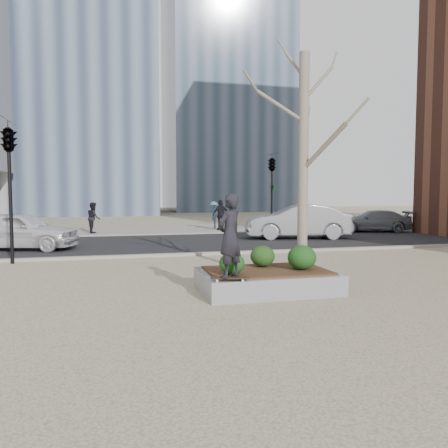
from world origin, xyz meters
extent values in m
plane|color=tan|center=(0.00, 0.00, 0.00)|extent=(120.00, 120.00, 0.00)
cube|color=black|center=(0.00, 10.00, 0.01)|extent=(60.00, 8.00, 0.02)
cube|color=gray|center=(0.00, 17.00, 0.01)|extent=(60.00, 6.00, 0.02)
cube|color=gray|center=(1.00, 0.00, 0.23)|extent=(3.00, 2.00, 0.45)
cube|color=#382314|center=(1.00, 0.00, 0.47)|extent=(2.70, 1.70, 0.04)
ellipsoid|color=#143C13|center=(0.08, -0.38, 0.72)|extent=(0.55, 0.55, 0.47)
ellipsoid|color=#153410|center=(1.04, 0.40, 0.74)|extent=(0.58, 0.58, 0.49)
ellipsoid|color=#153510|center=(1.77, -0.20, 0.77)|extent=(0.65, 0.65, 0.55)
imported|color=black|center=(-0.10, -0.88, 1.37)|extent=(0.74, 0.69, 1.69)
imported|color=silver|center=(-5.95, 9.15, 0.77)|extent=(4.71, 2.90, 1.50)
imported|color=gray|center=(6.32, 10.45, 0.85)|extent=(5.32, 2.73, 1.67)
imported|color=slate|center=(12.06, 12.95, 0.64)|extent=(4.60, 3.07, 1.24)
imported|color=black|center=(-3.49, 15.90, 0.88)|extent=(0.76, 0.92, 1.71)
imported|color=#405C73|center=(3.63, 17.20, 0.87)|extent=(0.81, 1.19, 1.70)
imported|color=black|center=(3.83, 16.07, 0.93)|extent=(1.12, 0.58, 1.82)
cube|color=slate|center=(-6.00, 42.00, 22.50)|extent=(16.00, 16.00, 45.00)
cube|color=slate|center=(12.00, 48.00, 27.50)|extent=(15.00, 15.00, 55.00)
camera|label=1|loc=(-2.32, -9.29, 2.21)|focal=35.00mm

